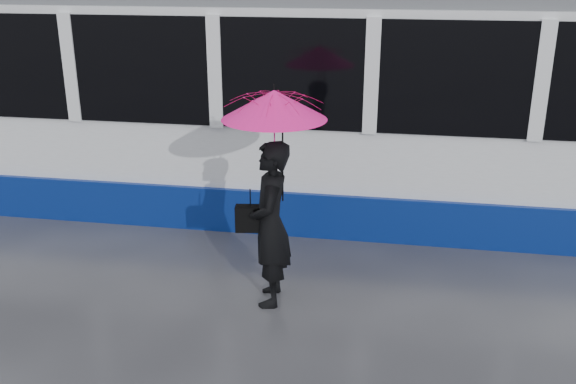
# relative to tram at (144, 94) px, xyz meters

# --- Properties ---
(ground) EXTENTS (90.00, 90.00, 0.00)m
(ground) POSITION_rel_tram_xyz_m (2.21, -2.50, -1.64)
(ground) COLOR #29292E
(ground) RESTS_ON ground
(rails) EXTENTS (34.00, 1.51, 0.02)m
(rails) POSITION_rel_tram_xyz_m (2.21, -0.00, -1.63)
(rails) COLOR #3F3D38
(rails) RESTS_ON ground
(tram) EXTENTS (26.00, 2.56, 3.35)m
(tram) POSITION_rel_tram_xyz_m (0.00, 0.00, 0.00)
(tram) COLOR white
(tram) RESTS_ON ground
(woman) EXTENTS (0.53, 0.72, 1.82)m
(woman) POSITION_rel_tram_xyz_m (2.58, -3.03, -0.73)
(woman) COLOR black
(woman) RESTS_ON ground
(umbrella) EXTENTS (1.21, 1.21, 1.23)m
(umbrella) POSITION_rel_tram_xyz_m (2.63, -3.03, 0.36)
(umbrella) COLOR #FF154F
(umbrella) RESTS_ON ground
(handbag) EXTENTS (0.34, 0.19, 0.46)m
(handbag) POSITION_rel_tram_xyz_m (2.36, -3.01, -0.68)
(handbag) COLOR black
(handbag) RESTS_ON ground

